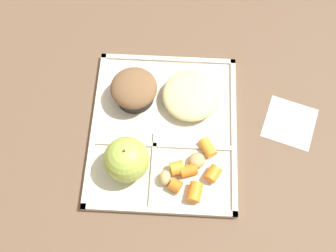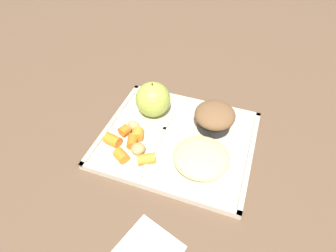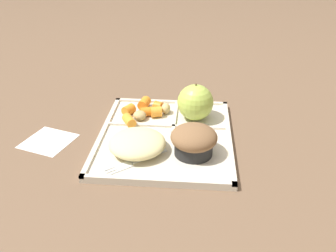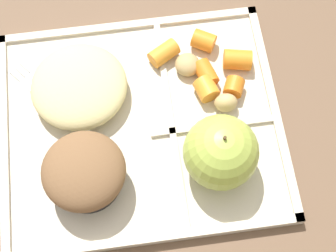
% 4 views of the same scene
% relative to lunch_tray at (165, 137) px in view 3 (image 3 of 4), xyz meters
% --- Properties ---
extents(ground, '(6.00, 6.00, 0.00)m').
position_rel_lunch_tray_xyz_m(ground, '(0.00, -0.00, -0.01)').
color(ground, brown).
extents(lunch_tray, '(0.35, 0.30, 0.02)m').
position_rel_lunch_tray_xyz_m(lunch_tray, '(0.00, 0.00, 0.00)').
color(lunch_tray, beige).
rests_on(lunch_tray, ground).
extents(green_apple, '(0.09, 0.09, 0.09)m').
position_rel_lunch_tray_xyz_m(green_apple, '(-0.09, 0.07, 0.05)').
color(green_apple, '#A8C14C').
rests_on(green_apple, lunch_tray).
extents(bran_muffin, '(0.10, 0.10, 0.06)m').
position_rel_lunch_tray_xyz_m(bran_muffin, '(0.07, 0.07, 0.04)').
color(bran_muffin, black).
rests_on(bran_muffin, lunch_tray).
extents(carrot_slice_diagonal, '(0.03, 0.04, 0.02)m').
position_rel_lunch_tray_xyz_m(carrot_slice_diagonal, '(-0.09, -0.05, 0.02)').
color(carrot_slice_diagonal, orange).
rests_on(carrot_slice_diagonal, lunch_tray).
extents(carrot_slice_large, '(0.04, 0.04, 0.02)m').
position_rel_lunch_tray_xyz_m(carrot_slice_large, '(-0.09, -0.10, 0.02)').
color(carrot_slice_large, orange).
rests_on(carrot_slice_large, lunch_tray).
extents(carrot_slice_edge, '(0.03, 0.03, 0.03)m').
position_rel_lunch_tray_xyz_m(carrot_slice_edge, '(-0.09, -0.03, 0.02)').
color(carrot_slice_edge, orange).
rests_on(carrot_slice_edge, lunch_tray).
extents(carrot_slice_near_corner, '(0.03, 0.03, 0.02)m').
position_rel_lunch_tray_xyz_m(carrot_slice_near_corner, '(-0.12, -0.03, 0.02)').
color(carrot_slice_near_corner, orange).
rests_on(carrot_slice_near_corner, lunch_tray).
extents(carrot_slice_tilted, '(0.04, 0.03, 0.03)m').
position_rel_lunch_tray_xyz_m(carrot_slice_tilted, '(-0.13, -0.07, 0.02)').
color(carrot_slice_tilted, orange).
rests_on(carrot_slice_tilted, lunch_tray).
extents(carrot_slice_back, '(0.04, 0.04, 0.02)m').
position_rel_lunch_tray_xyz_m(carrot_slice_back, '(-0.04, -0.09, 0.02)').
color(carrot_slice_back, orange).
rests_on(carrot_slice_back, lunch_tray).
extents(potato_chunk_small, '(0.03, 0.02, 0.03)m').
position_rel_lunch_tray_xyz_m(potato_chunk_small, '(-0.11, -0.01, 0.02)').
color(potato_chunk_small, tan).
rests_on(potato_chunk_small, lunch_tray).
extents(potato_chunk_large, '(0.04, 0.04, 0.02)m').
position_rel_lunch_tray_xyz_m(potato_chunk_large, '(-0.07, -0.07, 0.02)').
color(potato_chunk_large, tan).
rests_on(potato_chunk_large, lunch_tray).
extents(egg_noodle_pile, '(0.12, 0.12, 0.04)m').
position_rel_lunch_tray_xyz_m(egg_noodle_pile, '(0.07, -0.05, 0.02)').
color(egg_noodle_pile, beige).
rests_on(egg_noodle_pile, lunch_tray).
extents(meatball_center, '(0.04, 0.04, 0.04)m').
position_rel_lunch_tray_xyz_m(meatball_center, '(0.05, -0.04, 0.02)').
color(meatball_center, brown).
rests_on(meatball_center, lunch_tray).
extents(meatball_front, '(0.03, 0.03, 0.03)m').
position_rel_lunch_tray_xyz_m(meatball_front, '(0.07, -0.03, 0.02)').
color(meatball_front, brown).
rests_on(meatball_front, lunch_tray).
extents(plastic_fork, '(0.10, 0.12, 0.00)m').
position_rel_lunch_tray_xyz_m(plastic_fork, '(0.12, -0.06, 0.01)').
color(plastic_fork, white).
rests_on(plastic_fork, lunch_tray).
extents(paper_napkin, '(0.13, 0.13, 0.00)m').
position_rel_lunch_tray_xyz_m(paper_napkin, '(0.03, -0.26, -0.00)').
color(paper_napkin, white).
rests_on(paper_napkin, ground).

